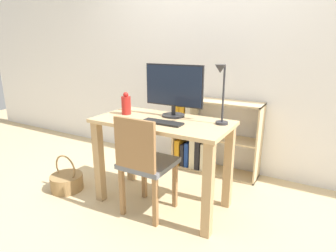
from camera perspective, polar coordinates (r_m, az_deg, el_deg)
ground_plane at (r=2.66m, az=-1.10°, el=-15.23°), size 10.00×10.00×0.00m
wall_back at (r=3.20m, az=8.59°, el=14.52°), size 8.00×0.05×2.60m
desk at (r=2.40m, az=-1.18°, el=-2.92°), size 1.15×0.58×0.78m
monitor at (r=2.42m, az=1.16°, el=7.76°), size 0.54×0.20×0.45m
keyboard at (r=2.24m, az=-1.17°, el=0.72°), size 0.34×0.11×0.02m
vase at (r=2.55m, az=-8.50°, el=4.34°), size 0.08×0.08×0.20m
desk_lamp at (r=2.15m, az=10.78°, el=7.40°), size 0.10×0.19×0.47m
chair at (r=2.29m, az=-4.81°, el=-7.24°), size 0.40×0.40×0.86m
bookshelf at (r=3.22m, az=6.55°, el=-2.59°), size 0.96×0.28×0.81m
basket at (r=2.99m, az=-19.87°, el=-10.51°), size 0.31×0.31×0.36m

